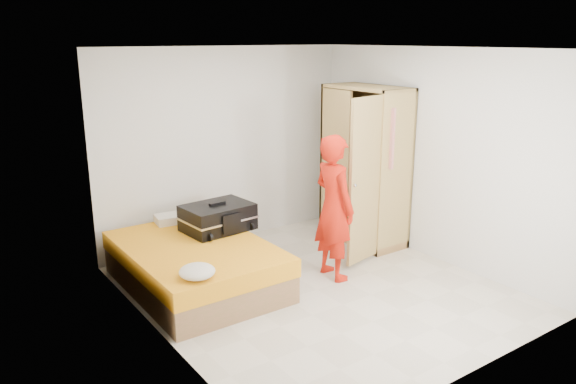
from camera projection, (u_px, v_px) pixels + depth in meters
room at (319, 176)px, 5.88m from camera, size 4.00×4.02×2.60m
bed at (196, 265)px, 6.25m from camera, size 1.42×2.02×0.50m
wardrobe at (365, 170)px, 7.44m from camera, size 1.16×1.31×2.10m
person at (334, 207)px, 6.37m from camera, size 0.43×0.63×1.68m
suitcase at (218, 217)px, 6.61m from camera, size 0.84×0.65×0.34m
round_cushion at (197, 271)px, 5.31m from camera, size 0.35×0.35×0.13m
pillow at (178, 218)px, 6.94m from camera, size 0.58×0.35×0.10m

